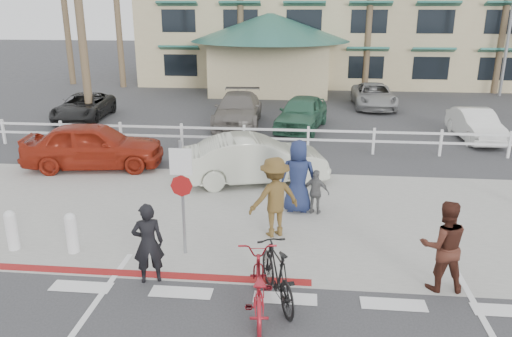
# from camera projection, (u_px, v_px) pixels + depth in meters

# --- Properties ---
(ground) EXTENTS (140.00, 140.00, 0.00)m
(ground) POSITION_uv_depth(u_px,v_px,m) (284.00, 318.00, 8.83)
(ground) COLOR #333335
(sidewalk_plaza) EXTENTS (22.00, 7.00, 0.01)m
(sidewalk_plaza) POSITION_uv_depth(u_px,v_px,m) (292.00, 216.00, 13.08)
(sidewalk_plaza) COLOR gray
(sidewalk_plaza) RESTS_ON ground
(cross_street) EXTENTS (40.00, 5.00, 0.01)m
(cross_street) POSITION_uv_depth(u_px,v_px,m) (296.00, 169.00, 16.86)
(cross_street) COLOR #333335
(cross_street) RESTS_ON ground
(parking_lot) EXTENTS (50.00, 16.00, 0.01)m
(parking_lot) POSITION_uv_depth(u_px,v_px,m) (300.00, 112.00, 25.84)
(parking_lot) COLOR #333335
(parking_lot) RESTS_ON ground
(curb_red) EXTENTS (7.00, 0.25, 0.02)m
(curb_red) POSITION_uv_depth(u_px,v_px,m) (141.00, 274.00, 10.25)
(curb_red) COLOR maroon
(curb_red) RESTS_ON ground
(rail_fence) EXTENTS (29.40, 0.16, 1.00)m
(rail_fence) POSITION_uv_depth(u_px,v_px,m) (311.00, 140.00, 18.55)
(rail_fence) COLOR silver
(rail_fence) RESTS_ON ground
(sign_post) EXTENTS (0.50, 0.10, 2.90)m
(sign_post) POSITION_uv_depth(u_px,v_px,m) (182.00, 193.00, 10.68)
(sign_post) COLOR gray
(sign_post) RESTS_ON ground
(bollard_0) EXTENTS (0.26, 0.26, 0.95)m
(bollard_0) POSITION_uv_depth(u_px,v_px,m) (72.00, 233.00, 11.03)
(bollard_0) COLOR silver
(bollard_0) RESTS_ON ground
(bollard_1) EXTENTS (0.26, 0.26, 0.95)m
(bollard_1) POSITION_uv_depth(u_px,v_px,m) (12.00, 230.00, 11.16)
(bollard_1) COLOR silver
(bollard_1) RESTS_ON ground
(streetlight_1) EXTENTS (0.60, 2.00, 9.50)m
(streetlight_1) POSITION_uv_depth(u_px,v_px,m) (512.00, 14.00, 28.89)
(streetlight_1) COLOR gray
(streetlight_1) RESTS_ON ground
(bike_red) EXTENTS (0.94, 2.12, 1.08)m
(bike_red) POSITION_uv_depth(u_px,v_px,m) (258.00, 286.00, 8.82)
(bike_red) COLOR maroon
(bike_red) RESTS_ON ground
(rider_red) EXTENTS (0.71, 0.59, 1.67)m
(rider_red) POSITION_uv_depth(u_px,v_px,m) (148.00, 243.00, 9.75)
(rider_red) COLOR black
(rider_red) RESTS_ON ground
(bike_black) EXTENTS (1.18, 1.97, 1.15)m
(bike_black) POSITION_uv_depth(u_px,v_px,m) (277.00, 274.00, 9.16)
(bike_black) COLOR black
(bike_black) RESTS_ON ground
(rider_black) EXTENTS (0.91, 0.72, 1.83)m
(rider_black) POSITION_uv_depth(u_px,v_px,m) (443.00, 246.00, 9.48)
(rider_black) COLOR #442017
(rider_black) RESTS_ON ground
(pedestrian_a) EXTENTS (1.45, 1.24, 1.94)m
(pedestrian_a) POSITION_uv_depth(u_px,v_px,m) (274.00, 197.00, 11.72)
(pedestrian_a) COLOR brown
(pedestrian_a) RESTS_ON ground
(pedestrian_child) EXTENTS (0.77, 0.48, 1.22)m
(pedestrian_child) POSITION_uv_depth(u_px,v_px,m) (316.00, 192.00, 13.05)
(pedestrian_child) COLOR slate
(pedestrian_child) RESTS_ON ground
(pedestrian_b) EXTENTS (0.98, 0.66, 1.96)m
(pedestrian_b) POSITION_uv_depth(u_px,v_px,m) (298.00, 177.00, 13.11)
(pedestrian_b) COLOR #1C264B
(pedestrian_b) RESTS_ON ground
(car_white_sedan) EXTENTS (4.70, 2.68, 1.47)m
(car_white_sedan) POSITION_uv_depth(u_px,v_px,m) (255.00, 159.00, 15.40)
(car_white_sedan) COLOR beige
(car_white_sedan) RESTS_ON ground
(car_red_compact) EXTENTS (4.82, 2.48, 1.57)m
(car_red_compact) POSITION_uv_depth(u_px,v_px,m) (94.00, 145.00, 16.75)
(car_red_compact) COLOR maroon
(car_red_compact) RESTS_ON ground
(lot_car_0) EXTENTS (2.41, 4.60, 1.24)m
(lot_car_0) POSITION_uv_depth(u_px,v_px,m) (84.00, 107.00, 23.89)
(lot_car_0) COLOR black
(lot_car_0) RESTS_ON ground
(lot_car_1) EXTENTS (2.18, 5.01, 1.44)m
(lot_car_1) POSITION_uv_depth(u_px,v_px,m) (238.00, 110.00, 22.78)
(lot_car_1) COLOR #645E58
(lot_car_1) RESTS_ON ground
(lot_car_2) EXTENTS (2.61, 4.61, 1.48)m
(lot_car_2) POSITION_uv_depth(u_px,v_px,m) (302.00, 113.00, 21.99)
(lot_car_2) COLOR #2C5C45
(lot_car_2) RESTS_ON ground
(lot_car_3) EXTENTS (1.50, 3.83, 1.24)m
(lot_car_3) POSITION_uv_depth(u_px,v_px,m) (475.00, 125.00, 20.32)
(lot_car_3) COLOR silver
(lot_car_3) RESTS_ON ground
(lot_car_5) EXTENTS (2.15, 4.57, 1.26)m
(lot_car_5) POSITION_uv_depth(u_px,v_px,m) (374.00, 96.00, 26.76)
(lot_car_5) COLOR gray
(lot_car_5) RESTS_ON ground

